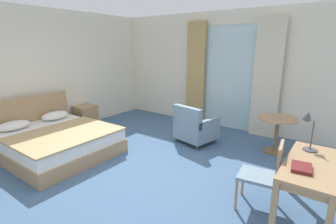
{
  "coord_description": "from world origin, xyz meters",
  "views": [
    {
      "loc": [
        2.62,
        -2.83,
        2.01
      ],
      "look_at": [
        0.42,
        0.23,
        1.0
      ],
      "focal_mm": 26.82,
      "sensor_mm": 36.0,
      "label": 1
    }
  ],
  "objects_px": {
    "desk_lamp": "(308,124)",
    "armchair_by_window": "(195,128)",
    "bed": "(55,140)",
    "desk_chair": "(266,173)",
    "writing_desk": "(311,171)",
    "round_cafe_table": "(277,126)",
    "nightstand": "(86,116)",
    "closed_book": "(301,168)"
  },
  "relations": [
    {
      "from": "writing_desk",
      "to": "armchair_by_window",
      "type": "bearing_deg",
      "value": 148.37
    },
    {
      "from": "nightstand",
      "to": "desk_chair",
      "type": "relative_size",
      "value": 0.61
    },
    {
      "from": "nightstand",
      "to": "armchair_by_window",
      "type": "distance_m",
      "value": 2.85
    },
    {
      "from": "closed_book",
      "to": "desk_chair",
      "type": "bearing_deg",
      "value": 142.29
    },
    {
      "from": "desk_lamp",
      "to": "closed_book",
      "type": "distance_m",
      "value": 0.73
    },
    {
      "from": "bed",
      "to": "nightstand",
      "type": "relative_size",
      "value": 3.77
    },
    {
      "from": "desk_chair",
      "to": "closed_book",
      "type": "bearing_deg",
      "value": -29.5
    },
    {
      "from": "round_cafe_table",
      "to": "nightstand",
      "type": "bearing_deg",
      "value": -164.8
    },
    {
      "from": "nightstand",
      "to": "armchair_by_window",
      "type": "xyz_separation_m",
      "value": [
        2.77,
        0.66,
        0.07
      ]
    },
    {
      "from": "desk_chair",
      "to": "round_cafe_table",
      "type": "height_order",
      "value": "desk_chair"
    },
    {
      "from": "desk_chair",
      "to": "bed",
      "type": "bearing_deg",
      "value": -171.11
    },
    {
      "from": "armchair_by_window",
      "to": "round_cafe_table",
      "type": "distance_m",
      "value": 1.59
    },
    {
      "from": "desk_lamp",
      "to": "closed_book",
      "type": "relative_size",
      "value": 1.88
    },
    {
      "from": "desk_lamp",
      "to": "round_cafe_table",
      "type": "relative_size",
      "value": 0.67
    },
    {
      "from": "bed",
      "to": "round_cafe_table",
      "type": "xyz_separation_m",
      "value": [
        3.41,
        2.5,
        0.26
      ]
    },
    {
      "from": "nightstand",
      "to": "desk_lamp",
      "type": "distance_m",
      "value": 4.99
    },
    {
      "from": "writing_desk",
      "to": "desk_lamp",
      "type": "bearing_deg",
      "value": 107.48
    },
    {
      "from": "desk_lamp",
      "to": "round_cafe_table",
      "type": "bearing_deg",
      "value": 113.65
    },
    {
      "from": "writing_desk",
      "to": "closed_book",
      "type": "bearing_deg",
      "value": -107.82
    },
    {
      "from": "writing_desk",
      "to": "round_cafe_table",
      "type": "bearing_deg",
      "value": 112.31
    },
    {
      "from": "desk_chair",
      "to": "round_cafe_table",
      "type": "bearing_deg",
      "value": 99.36
    },
    {
      "from": "bed",
      "to": "round_cafe_table",
      "type": "distance_m",
      "value": 4.24
    },
    {
      "from": "desk_lamp",
      "to": "nightstand",
      "type": "bearing_deg",
      "value": 176.33
    },
    {
      "from": "desk_chair",
      "to": "round_cafe_table",
      "type": "xyz_separation_m",
      "value": [
        -0.32,
        1.92,
        0.03
      ]
    },
    {
      "from": "nightstand",
      "to": "closed_book",
      "type": "relative_size",
      "value": 2.13
    },
    {
      "from": "desk_lamp",
      "to": "armchair_by_window",
      "type": "xyz_separation_m",
      "value": [
        -2.14,
        0.97,
        -0.73
      ]
    },
    {
      "from": "desk_chair",
      "to": "nightstand",
      "type": "bearing_deg",
      "value": 170.59
    },
    {
      "from": "nightstand",
      "to": "writing_desk",
      "type": "distance_m",
      "value": 5.12
    },
    {
      "from": "bed",
      "to": "desk_chair",
      "type": "distance_m",
      "value": 3.78
    },
    {
      "from": "closed_book",
      "to": "round_cafe_table",
      "type": "bearing_deg",
      "value": 100.02
    },
    {
      "from": "bed",
      "to": "armchair_by_window",
      "type": "height_order",
      "value": "bed"
    },
    {
      "from": "desk_lamp",
      "to": "armchair_by_window",
      "type": "height_order",
      "value": "desk_lamp"
    },
    {
      "from": "round_cafe_table",
      "to": "desk_lamp",
      "type": "bearing_deg",
      "value": -66.35
    },
    {
      "from": "desk_lamp",
      "to": "bed",
      "type": "bearing_deg",
      "value": -165.78
    },
    {
      "from": "writing_desk",
      "to": "desk_chair",
      "type": "relative_size",
      "value": 1.34
    },
    {
      "from": "closed_book",
      "to": "round_cafe_table",
      "type": "height_order",
      "value": "closed_book"
    },
    {
      "from": "bed",
      "to": "writing_desk",
      "type": "height_order",
      "value": "bed"
    },
    {
      "from": "desk_lamp",
      "to": "round_cafe_table",
      "type": "xyz_separation_m",
      "value": [
        -0.65,
        1.47,
        -0.55
      ]
    },
    {
      "from": "desk_chair",
      "to": "armchair_by_window",
      "type": "distance_m",
      "value": 2.31
    },
    {
      "from": "desk_lamp",
      "to": "closed_book",
      "type": "xyz_separation_m",
      "value": [
        0.06,
        -0.66,
        -0.29
      ]
    },
    {
      "from": "writing_desk",
      "to": "round_cafe_table",
      "type": "height_order",
      "value": "writing_desk"
    },
    {
      "from": "desk_chair",
      "to": "round_cafe_table",
      "type": "distance_m",
      "value": 1.95
    }
  ]
}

